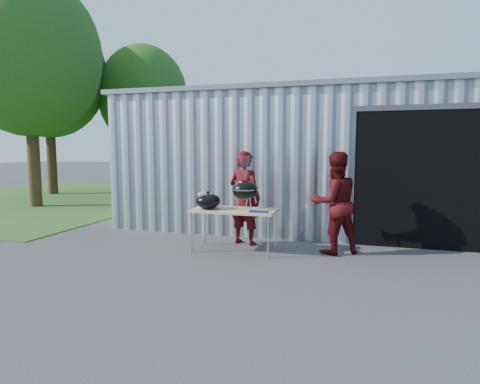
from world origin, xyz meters
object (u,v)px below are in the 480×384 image
(kettle_grill, at_px, (245,186))
(person_bystander, at_px, (335,203))
(folding_table, at_px, (234,212))
(person_cook, at_px, (245,198))

(kettle_grill, xyz_separation_m, person_bystander, (1.53, 0.30, -0.28))
(person_bystander, bearing_deg, kettle_grill, -19.56)
(folding_table, xyz_separation_m, person_bystander, (1.71, 0.36, 0.18))
(folding_table, bearing_deg, person_cook, 86.19)
(kettle_grill, relative_size, person_cook, 0.53)
(person_cook, xyz_separation_m, person_bystander, (1.68, -0.19, -0.01))
(folding_table, relative_size, kettle_grill, 1.59)
(folding_table, bearing_deg, kettle_grill, 19.58)
(folding_table, distance_m, person_bystander, 1.76)
(person_bystander, bearing_deg, person_cook, -36.97)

